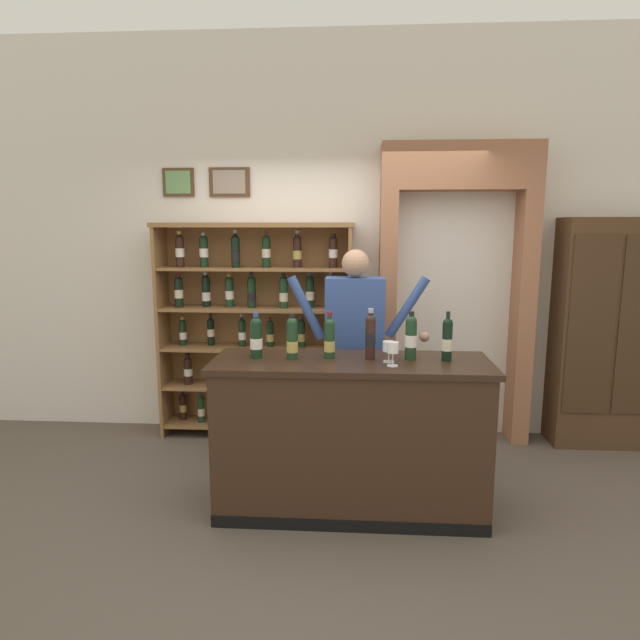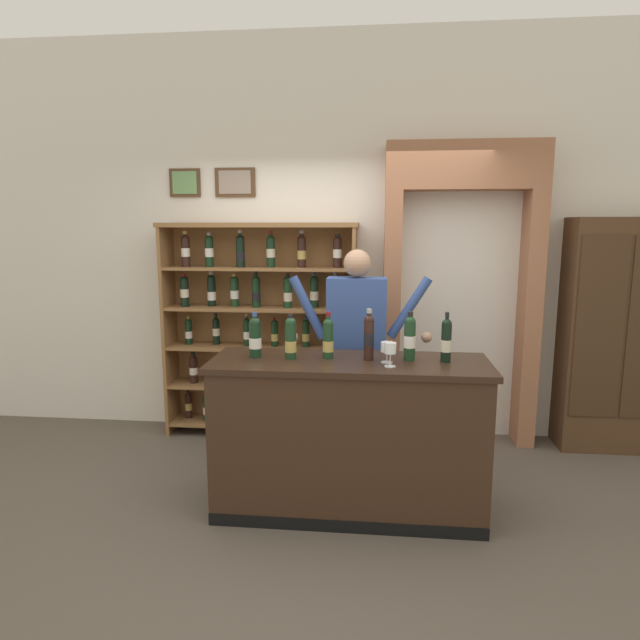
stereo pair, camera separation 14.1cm
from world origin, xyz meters
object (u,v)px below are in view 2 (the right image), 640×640
at_px(tasting_bottle_riserva, 369,336).
at_px(tasting_bottle_vin_santo, 410,337).
at_px(tasting_bottle_super_tuscan, 328,338).
at_px(tasting_bottle_chianti, 255,337).
at_px(wine_glass_left, 387,348).
at_px(wine_glass_right, 390,349).
at_px(side_cabinet, 615,336).
at_px(tasting_bottle_grappa, 446,340).
at_px(wine_shelf, 261,323).
at_px(tasting_bottle_prosecco, 291,338).
at_px(shopkeeper, 357,334).
at_px(tasting_counter, 349,436).

distance_m(tasting_bottle_riserva, tasting_bottle_vin_santo, 0.26).
relative_size(tasting_bottle_super_tuscan, tasting_bottle_riserva, 0.92).
relative_size(tasting_bottle_chianti, wine_glass_left, 2.25).
bearing_deg(wine_glass_right, side_cabinet, 36.79).
xyz_separation_m(side_cabinet, tasting_bottle_chianti, (-2.80, -1.27, 0.19)).
bearing_deg(tasting_bottle_grappa, tasting_bottle_chianti, -179.89).
bearing_deg(tasting_bottle_super_tuscan, wine_glass_left, -12.14).
height_order(wine_shelf, tasting_bottle_prosecco, wine_shelf).
height_order(tasting_bottle_chianti, tasting_bottle_prosecco, tasting_bottle_chianti).
relative_size(shopkeeper, wine_glass_right, 11.33).
distance_m(tasting_bottle_prosecco, tasting_bottle_riserva, 0.51).
bearing_deg(tasting_bottle_grappa, tasting_bottle_vin_santo, 175.21).
xyz_separation_m(side_cabinet, tasting_bottle_riserva, (-2.05, -1.27, 0.21)).
xyz_separation_m(tasting_bottle_prosecco, tasting_bottle_grappa, (1.00, 0.02, 0.01)).
bearing_deg(tasting_bottle_grappa, tasting_counter, -177.06).
height_order(tasting_bottle_prosecco, wine_glass_left, tasting_bottle_prosecco).
bearing_deg(wine_glass_right, wine_glass_left, 100.15).
xyz_separation_m(tasting_bottle_riserva, wine_glass_left, (0.12, -0.06, -0.07)).
bearing_deg(tasting_bottle_vin_santo, tasting_bottle_riserva, -176.42).
relative_size(wine_shelf, tasting_bottle_vin_santo, 6.04).
bearing_deg(tasting_bottle_chianti, wine_glass_left, -3.82).
bearing_deg(tasting_bottle_chianti, tasting_bottle_grappa, 0.11).
bearing_deg(tasting_bottle_riserva, tasting_bottle_chianti, -179.60).
distance_m(tasting_bottle_prosecco, tasting_bottle_vin_santo, 0.78).
distance_m(side_cabinet, tasting_bottle_grappa, 2.02).
height_order(tasting_bottle_super_tuscan, tasting_bottle_riserva, tasting_bottle_riserva).
relative_size(side_cabinet, shopkeeper, 1.14).
bearing_deg(tasting_bottle_chianti, tasting_bottle_prosecco, -3.68).
distance_m(wine_glass_left, wine_glass_right, 0.10).
xyz_separation_m(tasting_bottle_riserva, tasting_bottle_vin_santo, (0.26, 0.02, -0.01)).
xyz_separation_m(side_cabinet, shopkeeper, (-2.15, -0.64, 0.09)).
relative_size(tasting_bottle_super_tuscan, wine_glass_right, 2.03).
relative_size(tasting_bottle_chianti, tasting_bottle_super_tuscan, 0.98).
xyz_separation_m(side_cabinet, tasting_bottle_grappa, (-1.56, -1.27, 0.19)).
xyz_separation_m(tasting_counter, tasting_bottle_vin_santo, (0.39, 0.05, 0.67)).
bearing_deg(wine_glass_left, tasting_bottle_super_tuscan, 167.86).
distance_m(tasting_bottle_prosecco, tasting_bottle_super_tuscan, 0.25).
bearing_deg(wine_glass_left, wine_glass_right, -79.85).
bearing_deg(tasting_bottle_grappa, wine_glass_left, -170.85).
bearing_deg(wine_glass_right, tasting_bottle_riserva, 129.67).
bearing_deg(tasting_bottle_vin_santo, tasting_bottle_prosecco, -177.24).
bearing_deg(side_cabinet, tasting_bottle_vin_santo, -145.00).
distance_m(tasting_bottle_super_tuscan, tasting_bottle_grappa, 0.76).
distance_m(tasting_bottle_vin_santo, tasting_bottle_grappa, 0.23).
xyz_separation_m(tasting_bottle_chianti, tasting_bottle_vin_santo, (1.02, 0.02, 0.01)).
relative_size(tasting_bottle_riserva, tasting_bottle_vin_santo, 1.06).
bearing_deg(tasting_bottle_chianti, wine_shelf, 100.53).
distance_m(tasting_counter, tasting_bottle_chianti, 0.91).
bearing_deg(tasting_bottle_prosecco, side_cabinet, 26.71).
bearing_deg(wine_shelf, wine_glass_left, -50.71).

